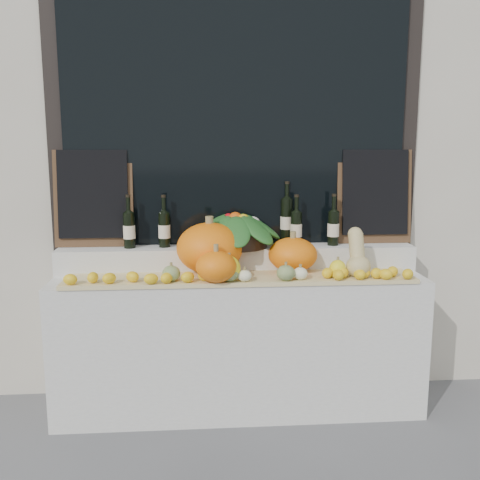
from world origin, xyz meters
The scene contains 18 objects.
storefront_facade centered at (0.00, 2.25, 2.25)m, with size 7.00×0.94×4.50m.
display_sill centered at (0.00, 1.52, 0.44)m, with size 2.30×0.55×0.88m, color silver.
rear_tier centered at (0.00, 1.68, 0.96)m, with size 2.30×0.25×0.16m, color silver.
straw_bedding centered at (0.00, 1.40, 0.89)m, with size 2.10×0.32×0.03m, color tan.
pumpkin_left centered at (-0.18, 1.51, 1.06)m, with size 0.41×0.41×0.31m, color orange.
pumpkin_right centered at (0.34, 1.52, 1.01)m, with size 0.31×0.31×0.21m, color orange.
pumpkin_center centered at (-0.15, 1.28, 1.00)m, with size 0.24×0.24×0.18m, color orange.
butternut_squash centered at (0.70, 1.36, 1.03)m, with size 0.15×0.21×0.29m.
decorative_gourds centered at (0.05, 1.30, 0.96)m, with size 1.09×0.17×0.17m.
lemon_heap centered at (0.00, 1.29, 0.94)m, with size 2.20×0.16×0.06m, color yellow, non-canonical shape.
produce_bowl centered at (-0.01, 1.66, 1.15)m, with size 0.63×0.63×0.24m.
wine_bottle_far_left centered at (-0.69, 1.67, 1.16)m, with size 0.08×0.08×0.34m.
wine_bottle_near_left centered at (-0.47, 1.68, 1.16)m, with size 0.08×0.08×0.34m.
wine_bottle_tall centered at (0.33, 1.75, 1.19)m, with size 0.08×0.08×0.41m.
wine_bottle_near_right centered at (0.38, 1.67, 1.15)m, with size 0.08×0.08×0.33m.
wine_bottle_far_right centered at (0.63, 1.66, 1.16)m, with size 0.08×0.08×0.34m.
chalkboard_left centered at (-0.92, 1.74, 1.36)m, with size 0.50×0.09×0.62m.
chalkboard_right centered at (0.92, 1.74, 1.36)m, with size 0.50×0.09×0.62m.
Camera 1 is at (-0.24, -1.73, 1.68)m, focal length 40.00 mm.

